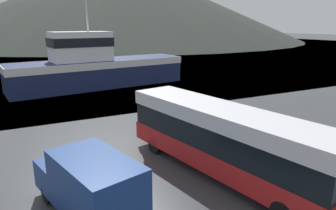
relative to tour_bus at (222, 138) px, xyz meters
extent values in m
plane|color=slate|center=(0.34, 131.29, -1.81)|extent=(240.00, 240.00, 0.00)
cone|color=#2D332D|center=(36.22, 133.30, 16.18)|extent=(166.39, 166.39, 35.98)
cube|color=red|center=(0.00, -0.01, -0.88)|extent=(4.56, 11.28, 0.97)
cube|color=black|center=(0.00, -0.01, 0.16)|extent=(4.47, 11.05, 1.11)
cube|color=silver|center=(0.00, -0.01, 1.06)|extent=(4.56, 11.28, 0.69)
cube|color=black|center=(-1.10, 5.40, -0.03)|extent=(2.08, 0.48, 1.49)
cylinder|color=black|center=(-1.80, 3.55, -1.36)|extent=(0.47, 0.94, 0.90)
cylinder|color=black|center=(0.26, 3.97, -1.36)|extent=(0.47, 0.94, 0.90)
cylinder|color=black|center=(1.81, -3.58, -1.36)|extent=(0.47, 0.94, 0.90)
cube|color=navy|center=(-6.05, -1.04, -0.42)|extent=(2.92, 4.11, 2.09)
cube|color=navy|center=(-6.73, 1.52, -0.89)|extent=(2.38, 2.06, 1.15)
cube|color=black|center=(-6.53, 0.77, 0.05)|extent=(1.69, 0.50, 0.73)
cylinder|color=black|center=(-7.55, 1.08, -1.46)|extent=(0.39, 0.73, 0.70)
cylinder|color=black|center=(-5.80, 1.55, -1.46)|extent=(0.39, 0.73, 0.70)
cube|color=#19234C|center=(0.03, 23.23, -0.31)|extent=(19.78, 7.36, 3.01)
cube|color=white|center=(0.03, 23.23, 0.82)|extent=(19.98, 7.43, 0.75)
cube|color=white|center=(-1.88, 22.96, 2.75)|extent=(6.58, 4.13, 3.10)
cube|color=black|center=(-1.88, 22.96, 3.21)|extent=(6.71, 4.24, 0.93)
cylinder|color=#B2B2B7|center=(-0.96, 23.09, 7.48)|extent=(0.20, 0.20, 6.37)
cube|color=#287F3D|center=(5.80, 1.43, -1.20)|extent=(1.07, 1.08, 1.22)
cube|color=#226C34|center=(5.80, 1.43, -0.53)|extent=(1.18, 1.18, 0.14)
cylinder|color=#B29919|center=(3.20, 9.98, -1.59)|extent=(0.33, 0.33, 0.44)
sphere|color=#B29919|center=(3.20, 9.98, -1.27)|extent=(0.38, 0.38, 0.38)
camera|label=1|loc=(-7.90, -10.40, 4.99)|focal=32.00mm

